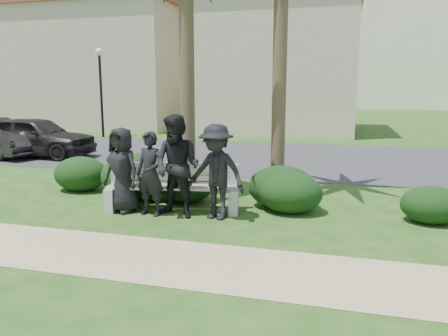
{
  "coord_description": "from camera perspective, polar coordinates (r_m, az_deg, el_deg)",
  "views": [
    {
      "loc": [
        2.48,
        -7.21,
        2.4
      ],
      "look_at": [
        0.23,
        1.0,
        0.84
      ],
      "focal_mm": 35.0,
      "sensor_mm": 36.0,
      "label": 1
    }
  ],
  "objects": [
    {
      "name": "ground",
      "position": [
        8.0,
        -3.5,
        -7.1
      ],
      "size": [
        160.0,
        160.0,
        0.0
      ],
      "primitive_type": "plane",
      "color": "#1F4614",
      "rests_on": "ground"
    },
    {
      "name": "footpath",
      "position": [
        6.42,
        -8.79,
        -11.7
      ],
      "size": [
        30.0,
        1.6,
        0.01
      ],
      "primitive_type": "cube",
      "color": "tan",
      "rests_on": "ground"
    },
    {
      "name": "asphalt_street",
      "position": [
        15.6,
        6.0,
        1.48
      ],
      "size": [
        160.0,
        8.0,
        0.01
      ],
      "primitive_type": "cube",
      "color": "#2D2D30",
      "rests_on": "ground"
    },
    {
      "name": "stucco_bldg_left",
      "position": [
        29.1,
        -14.89,
        12.54
      ],
      "size": [
        10.4,
        8.4,
        7.3
      ],
      "color": "#BEB58F",
      "rests_on": "ground"
    },
    {
      "name": "stucco_bldg_right",
      "position": [
        25.48,
        7.66,
        13.15
      ],
      "size": [
        8.4,
        8.4,
        7.3
      ],
      "color": "#BEB58F",
      "rests_on": "ground"
    },
    {
      "name": "street_lamp",
      "position": [
        22.39,
        -15.85,
        11.4
      ],
      "size": [
        0.36,
        0.36,
        4.29
      ],
      "color": "black",
      "rests_on": "ground"
    },
    {
      "name": "park_bench",
      "position": [
        8.68,
        -6.63,
        -2.95
      ],
      "size": [
        2.7,
        1.08,
        0.9
      ],
      "rotation": [
        0.0,
        0.0,
        0.2
      ],
      "color": "gray",
      "rests_on": "ground"
    },
    {
      "name": "man_a",
      "position": [
        8.71,
        -13.16,
        -0.26
      ],
      "size": [
        0.93,
        0.75,
        1.66
      ],
      "primitive_type": "imported",
      "rotation": [
        0.0,
        0.0,
        -0.3
      ],
      "color": "black",
      "rests_on": "ground"
    },
    {
      "name": "man_b",
      "position": [
        8.37,
        -9.59,
        -0.74
      ],
      "size": [
        0.63,
        0.46,
        1.61
      ],
      "primitive_type": "imported",
      "rotation": [
        0.0,
        0.0,
        -0.13
      ],
      "color": "black",
      "rests_on": "ground"
    },
    {
      "name": "man_c",
      "position": [
        8.15,
        -6.12,
        0.19
      ],
      "size": [
        1.06,
        0.89,
        1.93
      ],
      "primitive_type": "imported",
      "rotation": [
        0.0,
        0.0,
        -0.19
      ],
      "color": "black",
      "rests_on": "ground"
    },
    {
      "name": "man_d",
      "position": [
        8.01,
        -1.0,
        -0.54
      ],
      "size": [
        1.26,
        0.9,
        1.77
      ],
      "primitive_type": "imported",
      "rotation": [
        0.0,
        0.0,
        -0.23
      ],
      "color": "black",
      "rests_on": "ground"
    },
    {
      "name": "hedge_a",
      "position": [
        10.91,
        -18.22,
        -0.61
      ],
      "size": [
        1.28,
        1.06,
        0.84
      ],
      "primitive_type": "ellipsoid",
      "color": "black",
      "rests_on": "ground"
    },
    {
      "name": "hedge_b",
      "position": [
        9.82,
        -11.45,
        -0.89
      ],
      "size": [
        1.58,
        1.31,
        1.03
      ],
      "primitive_type": "ellipsoid",
      "color": "black",
      "rests_on": "ground"
    },
    {
      "name": "hedge_c",
      "position": [
        9.4,
        -5.11,
        -1.77
      ],
      "size": [
        1.31,
        1.08,
        0.86
      ],
      "primitive_type": "ellipsoid",
      "color": "black",
      "rests_on": "ground"
    },
    {
      "name": "hedge_d",
      "position": [
        8.96,
        7.51,
        -2.32
      ],
      "size": [
        1.36,
        1.12,
        0.89
      ],
      "primitive_type": "ellipsoid",
      "color": "black",
      "rests_on": "ground"
    },
    {
      "name": "hedge_e",
      "position": [
        8.65,
        8.65,
        -3.04
      ],
      "size": [
        1.25,
        1.04,
        0.82
      ],
      "primitive_type": "ellipsoid",
      "color": "black",
      "rests_on": "ground"
    },
    {
      "name": "hedge_f",
      "position": [
        8.73,
        25.44,
        -4.26
      ],
      "size": [
        1.06,
        0.88,
        0.69
      ],
      "primitive_type": "ellipsoid",
      "color": "black",
      "rests_on": "ground"
    },
    {
      "name": "car_a",
      "position": [
        16.79,
        -23.4,
        3.79
      ],
      "size": [
        4.27,
        1.85,
        1.43
      ],
      "primitive_type": "imported",
      "rotation": [
        0.0,
        0.0,
        1.61
      ],
      "color": "black",
      "rests_on": "ground"
    }
  ]
}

